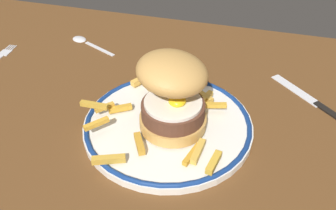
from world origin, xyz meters
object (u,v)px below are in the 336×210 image
Objects in this scene: spoon at (83,40)px; dinner_plate at (168,124)px; burger at (173,92)px; knife at (318,104)px.

dinner_plate is at bearing -40.97° from spoon.
burger is 27.10cm from knife.
knife is at bearing 30.21° from burger.
burger reaches higher than knife.
burger is 0.87× the size of knife.
burger is at bearing -40.52° from spoon.
dinner_plate is at bearing 158.33° from burger.
dinner_plate reaches higher than knife.
spoon is at bearing 139.03° from dinner_plate.
knife is 50.79cm from spoon.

